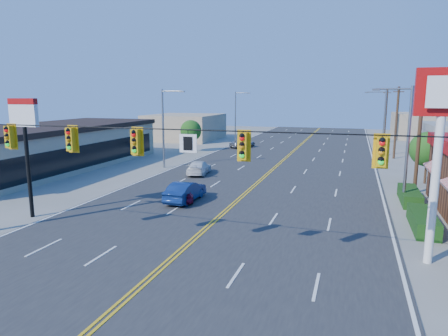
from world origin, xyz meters
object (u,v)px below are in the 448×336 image
(signal_span, at_px, (159,156))
(car_blue, at_px, (185,192))
(kfc_pylon, at_px, (440,127))
(car_silver, at_px, (243,144))
(pizza_hut_sign, at_px, (25,133))
(car_white, at_px, (199,168))
(car_magenta, at_px, (184,192))

(signal_span, xyz_separation_m, car_blue, (-3.33, 10.19, -4.19))
(signal_span, distance_m, kfc_pylon, 11.87)
(kfc_pylon, distance_m, car_blue, 16.61)
(car_silver, bearing_deg, pizza_hut_sign, 105.35)
(car_white, bearing_deg, kfc_pylon, 128.42)
(kfc_pylon, distance_m, car_silver, 40.65)
(kfc_pylon, bearing_deg, car_white, 137.68)
(pizza_hut_sign, height_order, car_magenta, pizza_hut_sign)
(signal_span, height_order, pizza_hut_sign, signal_span)
(signal_span, relative_size, car_silver, 5.66)
(signal_span, height_order, kfc_pylon, signal_span)
(signal_span, bearing_deg, car_white, 107.14)
(signal_span, distance_m, pizza_hut_sign, 11.60)
(car_magenta, relative_size, car_silver, 0.86)
(kfc_pylon, bearing_deg, signal_span, -160.22)
(car_silver, bearing_deg, kfc_pylon, 138.28)
(kfc_pylon, height_order, car_magenta, kfc_pylon)
(kfc_pylon, relative_size, car_blue, 2.00)
(car_blue, height_order, car_silver, car_blue)
(signal_span, height_order, car_silver, signal_span)
(signal_span, xyz_separation_m, car_white, (-6.06, 19.64, -4.26))
(car_magenta, bearing_deg, car_white, -94.01)
(pizza_hut_sign, bearing_deg, car_white, 72.86)
(pizza_hut_sign, distance_m, car_silver, 36.27)
(signal_span, relative_size, car_magenta, 6.60)
(pizza_hut_sign, xyz_separation_m, car_silver, (3.54, 35.80, -4.59))
(pizza_hut_sign, relative_size, car_white, 1.60)
(car_white, distance_m, car_silver, 20.20)
(signal_span, relative_size, car_white, 5.67)
(kfc_pylon, height_order, pizza_hut_sign, kfc_pylon)
(pizza_hut_sign, relative_size, car_silver, 1.60)
(kfc_pylon, relative_size, car_white, 1.98)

